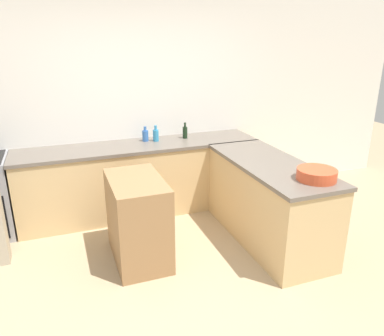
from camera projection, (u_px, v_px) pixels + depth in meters
ground_plane at (187, 290)px, 3.32m from camera, size 14.00×14.00×0.00m
wall_back at (132, 102)px, 4.70m from camera, size 8.00×0.06×2.70m
counter_back at (141, 178)px, 4.70m from camera, size 2.95×0.64×0.89m
counter_peninsula at (268, 201)px, 4.05m from camera, size 0.69×1.73×0.89m
island_table at (138, 220)px, 3.68m from camera, size 0.50×0.84×0.85m
mixing_bowl at (317, 174)px, 3.41m from camera, size 0.36×0.36×0.10m
wine_bottle_dark at (185, 132)px, 4.80m from camera, size 0.06×0.06×0.20m
water_bottle_blue at (145, 135)px, 4.67m from camera, size 0.08×0.08×0.19m
dish_soap_bottle at (156, 135)px, 4.67m from camera, size 0.07×0.07×0.20m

